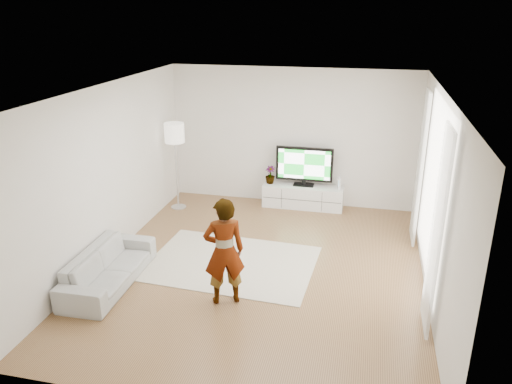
% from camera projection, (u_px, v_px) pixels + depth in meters
% --- Properties ---
extents(floor, '(6.00, 6.00, 0.00)m').
position_uv_depth(floor, '(260.00, 269.00, 7.89)').
color(floor, '#9A7045').
rests_on(floor, ground).
extents(ceiling, '(6.00, 6.00, 0.00)m').
position_uv_depth(ceiling, '(260.00, 91.00, 6.91)').
color(ceiling, white).
rests_on(ceiling, wall_back).
extents(wall_left, '(0.02, 6.00, 2.80)m').
position_uv_depth(wall_left, '(107.00, 174.00, 7.92)').
color(wall_left, silver).
rests_on(wall_left, floor).
extents(wall_right, '(0.02, 6.00, 2.80)m').
position_uv_depth(wall_right, '(437.00, 200.00, 6.87)').
color(wall_right, silver).
rests_on(wall_right, floor).
extents(wall_back, '(5.00, 0.02, 2.80)m').
position_uv_depth(wall_back, '(292.00, 137.00, 10.14)').
color(wall_back, silver).
rests_on(wall_back, floor).
extents(wall_front, '(5.00, 0.02, 2.80)m').
position_uv_depth(wall_front, '(191.00, 292.00, 4.66)').
color(wall_front, silver).
rests_on(wall_front, floor).
extents(window, '(0.01, 2.60, 2.50)m').
position_uv_depth(window, '(434.00, 189.00, 7.13)').
color(window, white).
rests_on(window, wall_right).
extents(curtain_near, '(0.04, 0.70, 2.60)m').
position_uv_depth(curtain_near, '(437.00, 232.00, 6.00)').
color(curtain_near, white).
rests_on(curtain_near, floor).
extents(curtain_far, '(0.04, 0.70, 2.60)m').
position_uv_depth(curtain_far, '(420.00, 168.00, 8.37)').
color(curtain_far, white).
rests_on(curtain_far, floor).
extents(media_console, '(1.64, 0.47, 0.46)m').
position_uv_depth(media_console, '(303.00, 196.00, 10.27)').
color(media_console, white).
rests_on(media_console, floor).
extents(television, '(1.15, 0.23, 0.80)m').
position_uv_depth(television, '(304.00, 165.00, 10.06)').
color(television, black).
rests_on(television, media_console).
extents(game_console, '(0.08, 0.17, 0.23)m').
position_uv_depth(game_console, '(339.00, 183.00, 10.00)').
color(game_console, white).
rests_on(game_console, media_console).
extents(potted_plant, '(0.23, 0.23, 0.36)m').
position_uv_depth(potted_plant, '(270.00, 175.00, 10.27)').
color(potted_plant, '#3F7238').
rests_on(potted_plant, media_console).
extents(rug, '(2.73, 2.03, 0.01)m').
position_uv_depth(rug, '(232.00, 263.00, 8.06)').
color(rug, beige).
rests_on(rug, floor).
extents(player, '(0.67, 0.57, 1.54)m').
position_uv_depth(player, '(224.00, 251.00, 6.76)').
color(player, '#334772').
rests_on(player, rug).
extents(sofa, '(0.76, 1.87, 0.54)m').
position_uv_depth(sofa, '(108.00, 267.00, 7.39)').
color(sofa, '#B3B4AF').
rests_on(sofa, floor).
extents(floor_lamp, '(0.39, 0.39, 1.77)m').
position_uv_depth(floor_lamp, '(175.00, 137.00, 9.79)').
color(floor_lamp, silver).
rests_on(floor_lamp, floor).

